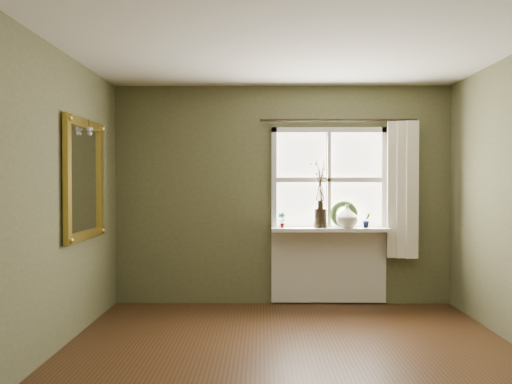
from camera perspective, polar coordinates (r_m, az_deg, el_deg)
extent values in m
plane|color=#382111|center=(3.98, 4.47, -20.27)|extent=(4.50, 4.50, 0.00)
plane|color=silver|center=(3.88, 4.53, 18.36)|extent=(4.50, 4.50, 0.00)
cube|color=brown|center=(6.00, 3.01, -0.33)|extent=(4.00, 0.10, 2.60)
cube|color=brown|center=(4.11, -25.33, -1.08)|extent=(0.10, 4.50, 2.60)
cube|color=brown|center=(1.43, 10.79, -4.91)|extent=(4.00, 0.10, 2.60)
cube|color=silver|center=(6.00, 8.31, -4.26)|extent=(1.36, 0.06, 0.06)
cube|color=silver|center=(6.00, 8.34, 7.02)|extent=(1.36, 0.06, 0.06)
cube|color=silver|center=(5.92, 2.08, 1.40)|extent=(0.06, 0.06, 1.24)
cube|color=silver|center=(6.09, 14.40, 1.35)|extent=(0.06, 0.06, 1.24)
cube|color=silver|center=(5.97, 8.33, 1.38)|extent=(1.24, 0.05, 0.04)
cube|color=silver|center=(5.97, 8.33, 1.38)|extent=(0.04, 0.05, 1.12)
cube|color=white|center=(5.97, 5.20, 4.22)|extent=(0.59, 0.01, 0.53)
cube|color=white|center=(6.06, 11.36, 4.16)|extent=(0.59, 0.01, 0.53)
cube|color=white|center=(5.97, 5.19, -1.44)|extent=(0.59, 0.01, 0.53)
cube|color=white|center=(6.05, 11.34, -1.43)|extent=(0.59, 0.01, 0.53)
cube|color=silver|center=(5.90, 8.44, -4.26)|extent=(1.36, 0.26, 0.04)
cube|color=silver|center=(6.06, 8.29, -8.31)|extent=(1.36, 0.04, 0.88)
cylinder|color=black|center=(5.87, 7.35, -2.97)|extent=(0.20, 0.20, 0.23)
imported|color=beige|center=(5.91, 10.36, -2.74)|extent=(0.29, 0.29, 0.27)
torus|color=#2F471F|center=(5.95, 10.03, -2.85)|extent=(0.34, 0.20, 0.33)
imported|color=#2F471F|center=(5.84, 2.98, -3.21)|extent=(0.11, 0.08, 0.18)
imported|color=#2F471F|center=(5.96, 12.55, -3.17)|extent=(0.12, 0.11, 0.18)
cube|color=silver|center=(6.05, 16.35, 0.26)|extent=(0.36, 0.12, 1.59)
cylinder|color=black|center=(5.98, 9.37, 8.10)|extent=(1.84, 0.03, 0.03)
cube|color=white|center=(5.11, -19.06, 1.36)|extent=(0.02, 0.81, 1.00)
cube|color=#A78A31|center=(5.14, -18.99, 7.40)|extent=(0.05, 0.98, 0.08)
cube|color=#A78A31|center=(5.13, -18.91, -4.69)|extent=(0.05, 0.98, 0.08)
cube|color=#A78A31|center=(4.69, -20.78, 1.38)|extent=(0.05, 0.08, 1.00)
cube|color=#A78A31|center=(5.53, -17.40, 1.34)|extent=(0.05, 0.08, 1.00)
sphere|color=silver|center=(5.08, -18.57, 6.82)|extent=(0.04, 0.04, 0.04)
sphere|color=silver|center=(5.11, -18.45, 6.34)|extent=(0.04, 0.04, 0.04)
sphere|color=silver|center=(5.14, -18.34, 6.86)|extent=(0.04, 0.04, 0.04)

